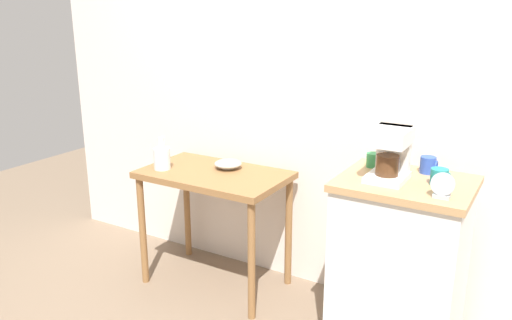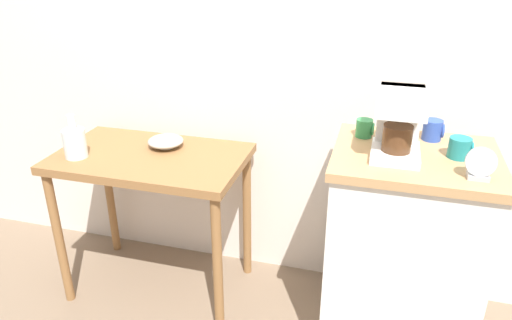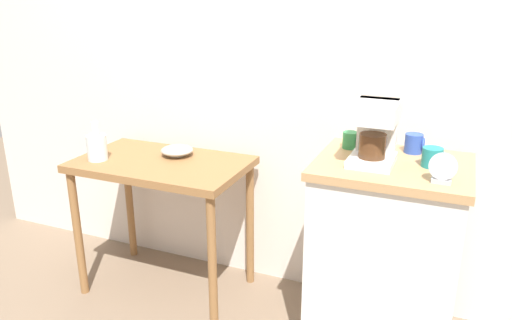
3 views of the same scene
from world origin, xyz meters
name	(u,v)px [view 3 (image 3 of 3)]	position (x,y,z in m)	size (l,w,h in m)	color
ground_plane	(257,318)	(0.00, 0.00, 0.00)	(8.00, 8.00, 0.00)	#7A6651
back_wall	(310,34)	(0.10, 0.45, 1.40)	(4.40, 0.10, 2.80)	silver
wooden_table	(162,179)	(-0.57, 0.07, 0.66)	(0.89, 0.54, 0.76)	olive
kitchen_counter	(384,259)	(0.61, 0.03, 0.46)	(0.64, 0.54, 0.92)	white
bowl_stoneware	(177,150)	(-0.54, 0.18, 0.79)	(0.17, 0.17, 0.06)	#9E998C
glass_carafe_vase	(97,146)	(-0.89, -0.04, 0.83)	(0.10, 0.10, 0.21)	silver
coffee_maker	(375,129)	(0.53, 0.00, 1.07)	(0.18, 0.22, 0.26)	white
mug_tall_green	(351,140)	(0.40, 0.16, 0.96)	(0.07, 0.07, 0.08)	#338C4C
mug_blue	(414,143)	(0.67, 0.20, 0.97)	(0.08, 0.08, 0.09)	#2D4CAD
mug_dark_teal	(433,157)	(0.76, 0.03, 0.96)	(0.09, 0.08, 0.08)	teal
table_clock	(443,170)	(0.81, -0.14, 0.98)	(0.10, 0.05, 0.12)	#B2B5BA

